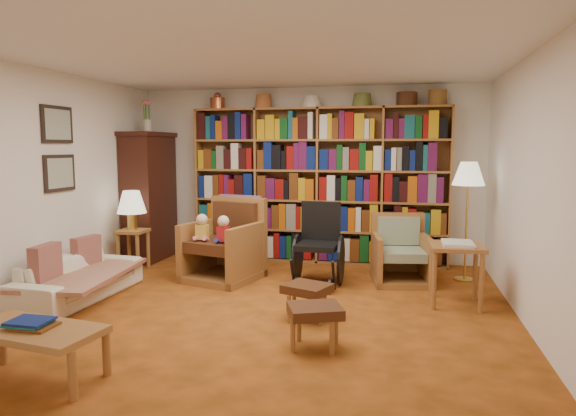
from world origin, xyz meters
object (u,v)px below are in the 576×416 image
(sofa, at_px, (79,278))
(wheelchair, at_px, (319,247))
(coffee_table, at_px, (33,334))
(armchair_leather, at_px, (226,245))
(footstool_a, at_px, (307,291))
(side_table_lamp, at_px, (133,241))
(footstool_b, at_px, (315,313))
(side_table_papers, at_px, (456,255))
(floor_lamp, at_px, (468,179))
(armchair_sage, at_px, (401,256))

(sofa, bearing_deg, wheelchair, -61.89)
(coffee_table, bearing_deg, armchair_leather, 83.49)
(footstool_a, bearing_deg, coffee_table, -133.95)
(side_table_lamp, relative_size, footstool_b, 1.04)
(armchair_leather, bearing_deg, footstool_a, -46.26)
(sofa, distance_m, side_table_papers, 4.05)
(footstool_a, bearing_deg, sofa, 176.77)
(floor_lamp, bearing_deg, wheelchair, -163.04)
(wheelchair, bearing_deg, armchair_sage, 18.86)
(side_table_lamp, bearing_deg, coffee_table, -72.34)
(floor_lamp, relative_size, footstool_a, 2.90)
(armchair_leather, height_order, footstool_a, armchair_leather)
(armchair_leather, distance_m, armchair_sage, 2.19)
(wheelchair, xyz_separation_m, side_table_papers, (1.53, -0.52, 0.08))
(floor_lamp, height_order, side_table_papers, floor_lamp)
(side_table_lamp, height_order, footstool_b, side_table_lamp)
(armchair_sage, bearing_deg, side_table_lamp, -177.45)
(wheelchair, height_order, side_table_papers, wheelchair)
(sofa, bearing_deg, armchair_leather, -43.84)
(sofa, xyz_separation_m, floor_lamp, (4.20, 1.71, 1.04))
(armchair_sage, relative_size, wheelchair, 0.84)
(footstool_a, bearing_deg, footstool_b, -74.50)
(footstool_b, bearing_deg, floor_lamp, 59.97)
(side_table_lamp, bearing_deg, footstool_a, -29.37)
(sofa, xyz_separation_m, armchair_sage, (3.43, 1.51, 0.08))
(floor_lamp, distance_m, side_table_papers, 1.30)
(armchair_leather, relative_size, side_table_papers, 1.54)
(armchair_leather, relative_size, wheelchair, 1.05)
(armchair_leather, bearing_deg, side_table_lamp, 173.91)
(wheelchair, height_order, floor_lamp, floor_lamp)
(floor_lamp, bearing_deg, side_table_papers, -101.75)
(wheelchair, bearing_deg, side_table_lamp, 176.09)
(side_table_lamp, relative_size, footstool_a, 1.08)
(armchair_leather, xyz_separation_m, floor_lamp, (2.94, 0.50, 0.85))
(coffee_table, bearing_deg, footstool_b, 29.30)
(sofa, bearing_deg, floor_lamp, -65.33)
(side_table_papers, height_order, footstool_a, side_table_papers)
(side_table_papers, bearing_deg, coffee_table, -140.85)
(side_table_lamp, relative_size, wheelchair, 0.55)
(coffee_table, bearing_deg, sofa, 116.44)
(armchair_sage, distance_m, floor_lamp, 1.24)
(armchair_sage, height_order, floor_lamp, floor_lamp)
(side_table_papers, bearing_deg, wheelchair, 161.12)
(sofa, xyz_separation_m, armchair_leather, (1.26, 1.20, 0.19))
(wheelchair, distance_m, floor_lamp, 2.00)
(sofa, distance_m, footstool_a, 2.56)
(sofa, height_order, floor_lamp, floor_lamp)
(footstool_b, bearing_deg, footstool_a, 105.50)
(armchair_leather, bearing_deg, floor_lamp, 9.72)
(armchair_sage, bearing_deg, wheelchair, -161.14)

